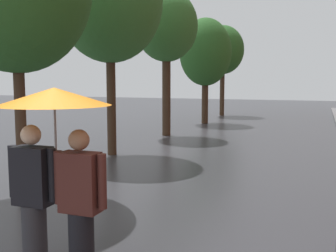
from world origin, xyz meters
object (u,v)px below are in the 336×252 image
at_px(street_tree_1, 110,2).
at_px(couple_under_umbrella, 55,153).
at_px(street_tree_2, 166,27).
at_px(street_tree_4, 223,50).
at_px(street_tree_3, 205,53).

relative_size(street_tree_1, couple_under_umbrella, 2.88).
xyz_separation_m(street_tree_2, couple_under_umbrella, (2.97, -11.02, -2.67)).
relative_size(street_tree_2, couple_under_umbrella, 2.64).
relative_size(street_tree_1, street_tree_2, 1.09).
bearing_deg(street_tree_4, street_tree_3, -87.41).
bearing_deg(couple_under_umbrella, street_tree_2, 105.07).
bearing_deg(couple_under_umbrella, street_tree_3, 99.90).
xyz_separation_m(street_tree_1, street_tree_3, (0.26, 8.95, -0.83)).
distance_m(street_tree_3, couple_under_umbrella, 16.04).
bearing_deg(street_tree_2, couple_under_umbrella, -74.93).
relative_size(street_tree_2, street_tree_4, 1.04).
height_order(street_tree_4, couple_under_umbrella, street_tree_4).
bearing_deg(street_tree_1, couple_under_umbrella, -66.00).
xyz_separation_m(street_tree_4, couple_under_umbrella, (2.94, -20.21, -2.42)).
distance_m(street_tree_3, street_tree_4, 4.55).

